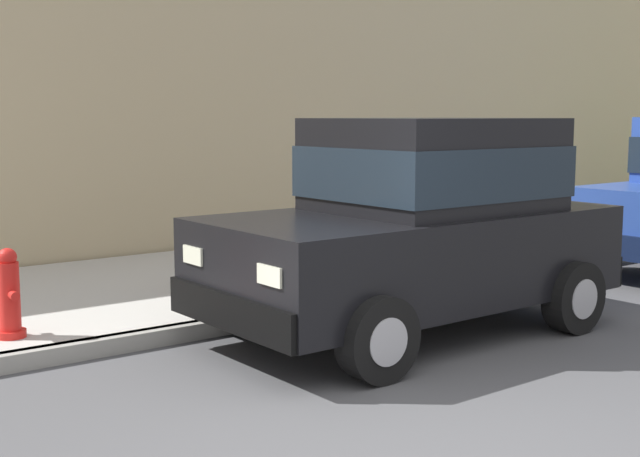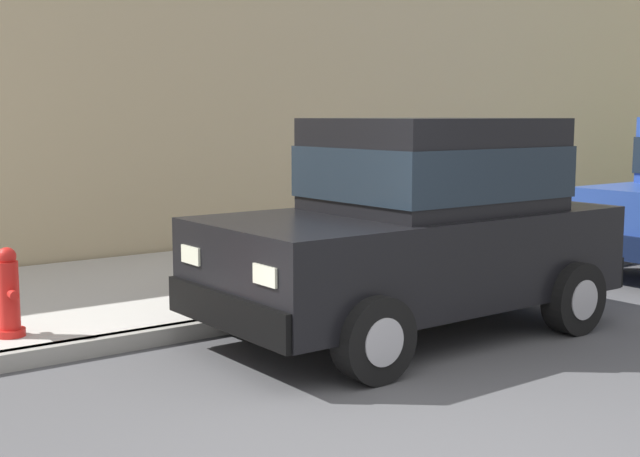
{
  "view_description": "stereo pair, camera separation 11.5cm",
  "coord_description": "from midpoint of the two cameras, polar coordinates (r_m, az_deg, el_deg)",
  "views": [
    {
      "loc": [
        3.12,
        -3.2,
        1.91
      ],
      "look_at": [
        -3.18,
        1.53,
        0.85
      ],
      "focal_mm": 47.54,
      "sensor_mm": 36.0,
      "label": 1
    },
    {
      "loc": [
        3.19,
        -3.1,
        1.91
      ],
      "look_at": [
        -3.18,
        1.53,
        0.85
      ],
      "focal_mm": 47.54,
      "sensor_mm": 36.0,
      "label": 2
    }
  ],
  "objects": [
    {
      "name": "curb",
      "position": [
        7.33,
        -10.25,
        -7.0
      ],
      "size": [
        0.16,
        64.0,
        0.14
      ],
      "primitive_type": "cube",
      "color": "gray",
      "rests_on": "ground"
    },
    {
      "name": "car_black_hatchback",
      "position": [
        7.43,
        6.32,
        0.4
      ],
      "size": [
        2.0,
        3.82,
        1.88
      ],
      "color": "black",
      "rests_on": "ground"
    },
    {
      "name": "sidewalk",
      "position": [
        8.93,
        -15.46,
        -4.5
      ],
      "size": [
        3.6,
        64.0,
        0.14
      ],
      "primitive_type": "cube",
      "color": "#B7B5AD",
      "rests_on": "ground"
    },
    {
      "name": "fire_hydrant",
      "position": [
        7.22,
        -20.63,
        -4.28
      ],
      "size": [
        0.34,
        0.24,
        0.72
      ],
      "color": "red",
      "rests_on": "sidewalk"
    },
    {
      "name": "dog_brown",
      "position": [
        8.93,
        -7.79,
        -1.95
      ],
      "size": [
        0.76,
        0.25,
        0.49
      ],
      "color": "brown",
      "rests_on": "sidewalk"
    },
    {
      "name": "building_facade",
      "position": [
        13.71,
        4.78,
        8.76
      ],
      "size": [
        0.5,
        20.0,
        4.35
      ],
      "primitive_type": "cube",
      "color": "tan",
      "rests_on": "ground"
    }
  ]
}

